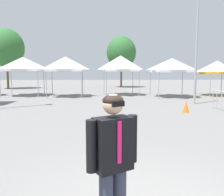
# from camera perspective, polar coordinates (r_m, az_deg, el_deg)

# --- Properties ---
(canopy_tent_behind_right) EXTENTS (3.44, 3.44, 3.48)m
(canopy_tent_behind_right) POSITION_cam_1_polar(r_m,az_deg,el_deg) (22.09, -21.55, 7.93)
(canopy_tent_behind_right) COLOR #9E9EA3
(canopy_tent_behind_right) RESTS_ON ground
(canopy_tent_far_left) EXTENTS (3.07, 3.07, 3.45)m
(canopy_tent_far_left) POSITION_cam_1_polar(r_m,az_deg,el_deg) (20.16, -11.67, 8.35)
(canopy_tent_far_left) COLOR #9E9EA3
(canopy_tent_far_left) RESTS_ON ground
(canopy_tent_behind_center) EXTENTS (3.19, 3.19, 3.67)m
(canopy_tent_behind_center) POSITION_cam_1_polar(r_m,az_deg,el_deg) (21.31, 2.18, 8.66)
(canopy_tent_behind_center) COLOR #9E9EA3
(canopy_tent_behind_center) RESTS_ON ground
(canopy_tent_far_right) EXTENTS (3.18, 3.18, 3.30)m
(canopy_tent_far_right) POSITION_cam_1_polar(r_m,az_deg,el_deg) (20.12, 14.93, 7.95)
(canopy_tent_far_right) COLOR #9E9EA3
(canopy_tent_far_right) RESTS_ON ground
(canopy_tent_center) EXTENTS (2.98, 2.98, 3.15)m
(canopy_tent_center) POSITION_cam_1_polar(r_m,az_deg,el_deg) (22.56, 25.01, 7.00)
(canopy_tent_center) COLOR #9E9EA3
(canopy_tent_center) RESTS_ON ground
(person_foreground) EXTENTS (0.58, 0.41, 1.78)m
(person_foreground) POSITION_cam_1_polar(r_m,az_deg,el_deg) (2.63, 0.24, -15.36)
(person_foreground) COLOR #33384C
(person_foreground) RESTS_ON ground
(light_pole_opposite_side) EXTENTS (0.36, 0.36, 7.39)m
(light_pole_opposite_side) POSITION_cam_1_polar(r_m,az_deg,el_deg) (15.98, 20.61, 13.87)
(light_pole_opposite_side) COLOR #9E9EA3
(light_pole_opposite_side) RESTS_ON ground
(tree_behind_tents_center) EXTENTS (4.55, 4.55, 7.87)m
(tree_behind_tents_center) POSITION_cam_1_polar(r_m,az_deg,el_deg) (33.31, -25.13, 11.39)
(tree_behind_tents_center) COLOR brown
(tree_behind_tents_center) RESTS_ON ground
(tree_behind_tents_left) EXTENTS (4.28, 4.28, 7.42)m
(tree_behind_tents_left) POSITION_cam_1_polar(r_m,az_deg,el_deg) (33.55, 2.37, 11.40)
(tree_behind_tents_left) COLOR brown
(tree_behind_tents_left) RESTS_ON ground
(crowd_barrier_near_person) EXTENTS (0.16, 2.10, 1.08)m
(crowd_barrier_near_person) POSITION_cam_1_polar(r_m,az_deg,el_deg) (13.32, 25.93, 0.19)
(crowd_barrier_near_person) COLOR #B7BABF
(crowd_barrier_near_person) RESTS_ON ground
(traffic_cone_lot_center) EXTENTS (0.32, 0.32, 0.62)m
(traffic_cone_lot_center) POSITION_cam_1_polar(r_m,az_deg,el_deg) (12.19, 18.18, -2.10)
(traffic_cone_lot_center) COLOR orange
(traffic_cone_lot_center) RESTS_ON ground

